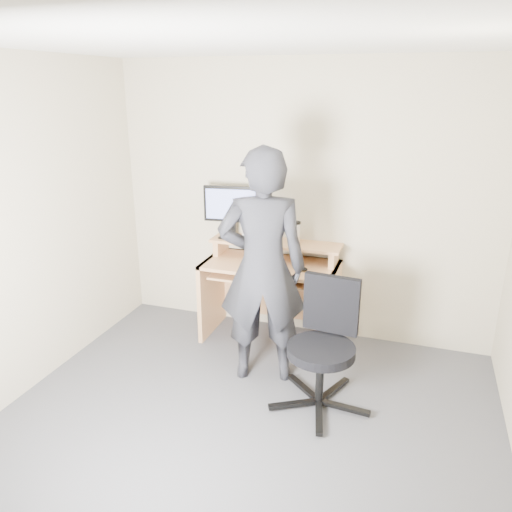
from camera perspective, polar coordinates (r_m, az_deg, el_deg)
The scene contains 14 objects.
ground at distance 3.58m, azimuth -2.37°, elevation -20.35°, with size 3.50×3.50×0.00m, color #4C4C50.
back_wall at distance 4.56m, azimuth 5.26°, elevation 6.04°, with size 3.50×0.02×2.50m, color #C1BA99.
ceiling at distance 2.77m, azimuth -3.14°, elevation 23.77°, with size 3.50×3.50×0.02m, color white.
desk at distance 4.61m, azimuth 1.94°, elevation -2.89°, with size 1.20×0.60×0.91m.
monitor at distance 4.59m, azimuth -2.82°, elevation 5.57°, with size 0.51×0.14×0.49m.
external_drive at distance 4.56m, azimuth 0.54°, elevation 3.02°, with size 0.07×0.13×0.20m, color black.
travel_mug at distance 4.50m, azimuth 4.58°, elevation 2.59°, with size 0.08×0.08×0.18m, color silver.
smartphone at distance 4.46m, azimuth 4.41°, elevation 1.32°, with size 0.07×0.13×0.01m, color black.
charger at distance 4.50m, azimuth 0.12°, elevation 1.69°, with size 0.04×0.04×0.04m, color black.
headphones at distance 4.68m, azimuth -0.60°, elevation 2.26°, with size 0.16×0.16×0.02m, color silver.
keyboard at distance 4.40m, azimuth 2.06°, elevation -2.33°, with size 0.46×0.18×0.03m, color black.
mouse at distance 4.30m, azimuth 5.29°, elevation -1.48°, with size 0.10×0.06×0.04m, color black.
office_chair at distance 3.70m, azimuth 7.82°, elevation -9.50°, with size 0.73×0.74×0.94m.
person at distance 3.82m, azimuth 0.73°, elevation -1.38°, with size 0.68×0.45×1.87m, color black.
Camera 1 is at (1.01, -2.58, 2.27)m, focal length 35.00 mm.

